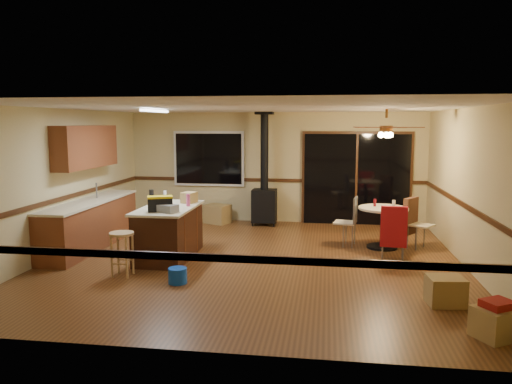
% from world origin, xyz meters
% --- Properties ---
extents(floor, '(7.00, 7.00, 0.00)m').
position_xyz_m(floor, '(0.00, 0.00, 0.00)').
color(floor, '#583418').
rests_on(floor, ground).
extents(ceiling, '(7.00, 7.00, 0.00)m').
position_xyz_m(ceiling, '(0.00, 0.00, 2.60)').
color(ceiling, silver).
rests_on(ceiling, ground).
extents(wall_back, '(7.00, 0.00, 7.00)m').
position_xyz_m(wall_back, '(0.00, 3.50, 1.30)').
color(wall_back, tan).
rests_on(wall_back, ground).
extents(wall_front, '(7.00, 0.00, 7.00)m').
position_xyz_m(wall_front, '(0.00, -3.50, 1.30)').
color(wall_front, tan).
rests_on(wall_front, ground).
extents(wall_left, '(0.00, 7.00, 7.00)m').
position_xyz_m(wall_left, '(-3.50, 0.00, 1.30)').
color(wall_left, tan).
rests_on(wall_left, ground).
extents(wall_right, '(0.00, 7.00, 7.00)m').
position_xyz_m(wall_right, '(3.50, 0.00, 1.30)').
color(wall_right, tan).
rests_on(wall_right, ground).
extents(chair_rail, '(7.00, 7.00, 0.08)m').
position_xyz_m(chair_rail, '(0.00, 0.00, 1.00)').
color(chair_rail, '#3B200E').
rests_on(chair_rail, ground).
extents(window, '(1.72, 0.10, 1.32)m').
position_xyz_m(window, '(-1.60, 3.45, 1.50)').
color(window, black).
rests_on(window, ground).
extents(sliding_door, '(2.52, 0.10, 2.10)m').
position_xyz_m(sliding_door, '(1.90, 3.45, 1.05)').
color(sliding_door, black).
rests_on(sliding_door, ground).
extents(lower_cabinets, '(0.60, 3.00, 0.86)m').
position_xyz_m(lower_cabinets, '(-3.20, 0.50, 0.43)').
color(lower_cabinets, brown).
rests_on(lower_cabinets, ground).
extents(countertop, '(0.64, 3.04, 0.04)m').
position_xyz_m(countertop, '(-3.20, 0.50, 0.88)').
color(countertop, beige).
rests_on(countertop, lower_cabinets).
extents(upper_cabinets, '(0.35, 2.00, 0.80)m').
position_xyz_m(upper_cabinets, '(-3.33, 0.70, 1.90)').
color(upper_cabinets, brown).
rests_on(upper_cabinets, ground).
extents(kitchen_island, '(0.88, 1.68, 0.90)m').
position_xyz_m(kitchen_island, '(-1.50, 0.00, 0.45)').
color(kitchen_island, '#32170C').
rests_on(kitchen_island, ground).
extents(wood_stove, '(0.55, 0.50, 2.52)m').
position_xyz_m(wood_stove, '(-0.20, 3.05, 0.73)').
color(wood_stove, black).
rests_on(wood_stove, ground).
extents(ceiling_fan, '(0.24, 0.24, 0.55)m').
position_xyz_m(ceiling_fan, '(2.28, 1.21, 2.21)').
color(ceiling_fan, brown).
rests_on(ceiling_fan, ceiling).
extents(fluorescent_strip, '(0.10, 1.20, 0.04)m').
position_xyz_m(fluorescent_strip, '(-1.80, 0.30, 2.56)').
color(fluorescent_strip, white).
rests_on(fluorescent_strip, ceiling).
extents(toolbox_grey, '(0.46, 0.36, 0.13)m').
position_xyz_m(toolbox_grey, '(-1.39, -0.48, 0.96)').
color(toolbox_grey, slate).
rests_on(toolbox_grey, kitchen_island).
extents(toolbox_black, '(0.45, 0.34, 0.22)m').
position_xyz_m(toolbox_black, '(-1.50, -0.44, 1.01)').
color(toolbox_black, black).
rests_on(toolbox_black, kitchen_island).
extents(toolbox_yellow_lid, '(0.45, 0.35, 0.03)m').
position_xyz_m(toolbox_yellow_lid, '(-1.50, -0.44, 1.14)').
color(toolbox_yellow_lid, gold).
rests_on(toolbox_yellow_lid, toolbox_black).
extents(box_on_island, '(0.27, 0.33, 0.19)m').
position_xyz_m(box_on_island, '(-1.27, 0.50, 1.00)').
color(box_on_island, olive).
rests_on(box_on_island, kitchen_island).
extents(bottle_dark, '(0.11, 0.11, 0.29)m').
position_xyz_m(bottle_dark, '(-1.82, 0.06, 1.05)').
color(bottle_dark, black).
rests_on(bottle_dark, kitchen_island).
extents(bottle_pink, '(0.09, 0.09, 0.21)m').
position_xyz_m(bottle_pink, '(-1.18, 0.13, 1.01)').
color(bottle_pink, '#D84C8C').
rests_on(bottle_pink, kitchen_island).
extents(bottle_white, '(0.08, 0.08, 0.18)m').
position_xyz_m(bottle_white, '(-1.80, 0.72, 0.99)').
color(bottle_white, white).
rests_on(bottle_white, kitchen_island).
extents(bar_stool, '(0.45, 0.45, 0.69)m').
position_xyz_m(bar_stool, '(-1.88, -1.14, 0.34)').
color(bar_stool, tan).
rests_on(bar_stool, floor).
extents(blue_bucket, '(0.36, 0.36, 0.23)m').
position_xyz_m(blue_bucket, '(-0.93, -1.38, 0.12)').
color(blue_bucket, blue).
rests_on(blue_bucket, floor).
extents(dining_table, '(0.92, 0.92, 0.78)m').
position_xyz_m(dining_table, '(2.28, 1.21, 0.53)').
color(dining_table, black).
rests_on(dining_table, ground).
extents(glass_red, '(0.07, 0.07, 0.14)m').
position_xyz_m(glass_red, '(2.13, 1.31, 0.85)').
color(glass_red, '#590C14').
rests_on(glass_red, dining_table).
extents(glass_cream, '(0.07, 0.07, 0.15)m').
position_xyz_m(glass_cream, '(2.46, 1.16, 0.85)').
color(glass_cream, beige).
rests_on(glass_cream, dining_table).
extents(chair_left, '(0.47, 0.47, 0.51)m').
position_xyz_m(chair_left, '(1.69, 1.29, 0.59)').
color(chair_left, tan).
rests_on(chair_left, ground).
extents(chair_near, '(0.46, 0.50, 0.70)m').
position_xyz_m(chair_near, '(2.37, 0.33, 0.60)').
color(chair_near, tan).
rests_on(chair_near, ground).
extents(chair_right, '(0.62, 0.61, 0.70)m').
position_xyz_m(chair_right, '(2.83, 1.37, 0.60)').
color(chair_right, tan).
rests_on(chair_right, ground).
extents(box_under_window, '(0.68, 0.62, 0.44)m').
position_xyz_m(box_under_window, '(-1.33, 3.10, 0.22)').
color(box_under_window, olive).
rests_on(box_under_window, floor).
extents(box_corner_a, '(0.58, 0.56, 0.34)m').
position_xyz_m(box_corner_a, '(3.10, -2.71, 0.17)').
color(box_corner_a, olive).
rests_on(box_corner_a, floor).
extents(box_corner_b, '(0.49, 0.44, 0.37)m').
position_xyz_m(box_corner_b, '(2.78, -1.72, 0.18)').
color(box_corner_b, olive).
rests_on(box_corner_b, floor).
extents(box_small_red, '(0.40, 0.39, 0.08)m').
position_xyz_m(box_small_red, '(3.10, -2.71, 0.39)').
color(box_small_red, maroon).
rests_on(box_small_red, box_corner_a).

